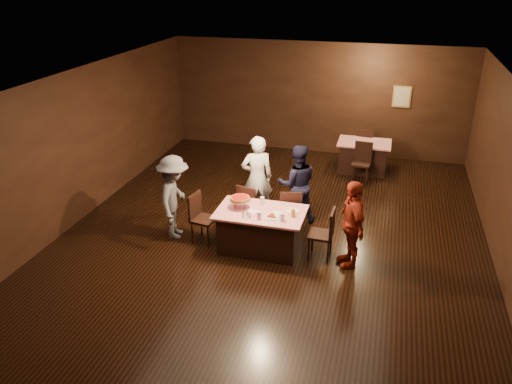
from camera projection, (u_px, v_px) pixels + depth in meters
The scene contains 23 objects.
room at pixel (275, 130), 8.86m from camera, with size 10.00×10.04×3.02m.
main_table at pixel (261, 230), 9.13m from camera, with size 1.60×1.00×0.77m, color red.
back_table at pixel (363, 157), 12.61m from camera, with size 1.30×0.90×0.77m, color #A80B0D.
chair_far_left at pixel (251, 206), 9.84m from camera, with size 0.42×0.42×0.95m, color black.
chair_far_right at pixel (291, 211), 9.65m from camera, with size 0.42×0.42×0.95m, color black.
chair_end_left at pixel (204, 218), 9.35m from camera, with size 0.42×0.42×0.95m, color black.
chair_end_right at pixel (321, 234), 8.83m from camera, with size 0.42×0.42×0.95m, color black.
chair_back_near at pixel (361, 163), 11.96m from camera, with size 0.42×0.42×0.95m, color black.
chair_back_far at pixel (365, 146), 13.10m from camera, with size 0.42×0.42×0.95m, color black.
diner_white_jacket at pixel (257, 178), 10.10m from camera, with size 0.64×0.42×1.76m, color white.
diner_navy_hoodie at pixel (297, 184), 9.96m from camera, with size 0.80×0.62×1.64m, color black.
diner_grey_knit at pixel (174, 197), 9.38m from camera, with size 1.06×0.61×1.65m, color #535358.
diner_red_shirt at pixel (352, 224), 8.48m from camera, with size 0.93×0.39×1.59m, color maroon.
pizza_stand at pixel (240, 199), 9.03m from camera, with size 0.38×0.38×0.22m.
plate_with_slice at pixel (272, 216), 8.74m from camera, with size 0.25×0.25×0.06m.
plate_empty at pixel (292, 211), 8.96m from camera, with size 0.25×0.25×0.01m, color white.
glass_front_left at pixel (259, 216), 8.66m from camera, with size 0.08×0.08×0.14m, color silver.
glass_front_right at pixel (282, 217), 8.61m from camera, with size 0.08×0.08×0.14m, color silver.
glass_amber at pixel (293, 213), 8.75m from camera, with size 0.08×0.08×0.14m, color #BF7F26.
glass_back at pixel (262, 201), 9.21m from camera, with size 0.08×0.08×0.14m, color silver.
condiments at pixel (247, 215), 8.74m from camera, with size 0.17×0.10×0.09m.
napkin_center at pixel (277, 213), 8.89m from camera, with size 0.16×0.16×0.01m, color white.
napkin_left at pixel (252, 211), 8.96m from camera, with size 0.16×0.16×0.01m, color white.
Camera 1 is at (1.92, -8.29, 4.82)m, focal length 35.00 mm.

